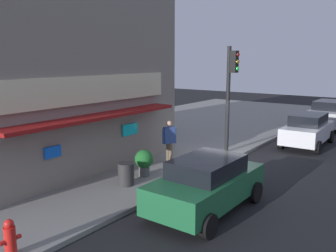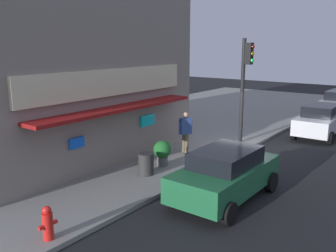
{
  "view_description": "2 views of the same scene",
  "coord_description": "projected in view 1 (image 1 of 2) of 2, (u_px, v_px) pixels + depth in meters",
  "views": [
    {
      "loc": [
        -13.63,
        -6.59,
        4.35
      ],
      "look_at": [
        -1.76,
        2.08,
        1.61
      ],
      "focal_mm": 38.54,
      "sensor_mm": 36.0,
      "label": 1
    },
    {
      "loc": [
        -14.51,
        -6.62,
        4.66
      ],
      "look_at": [
        -2.42,
        2.43,
        1.29
      ],
      "focal_mm": 39.55,
      "sensor_mm": 36.0,
      "label": 2
    }
  ],
  "objects": [
    {
      "name": "fire_hydrant",
      "position": [
        10.0,
        238.0,
        7.77
      ],
      "size": [
        0.49,
        0.25,
        0.84
      ],
      "color": "red",
      "rests_on": "sidewalk"
    },
    {
      "name": "sidewalk",
      "position": [
        127.0,
        142.0,
        18.91
      ],
      "size": [
        40.99,
        12.02,
        0.14
      ],
      "primitive_type": "cube",
      "color": "gray",
      "rests_on": "ground_plane"
    },
    {
      "name": "pedestrian",
      "position": [
        169.0,
        140.0,
        14.71
      ],
      "size": [
        0.57,
        0.45,
        1.74
      ],
      "color": "brown",
      "rests_on": "sidewalk"
    },
    {
      "name": "corner_building",
      "position": [
        21.0,
        69.0,
        14.84
      ],
      "size": [
        10.33,
        9.14,
        7.59
      ],
      "color": "gray",
      "rests_on": "sidewalk"
    },
    {
      "name": "parked_car_green",
      "position": [
        207.0,
        183.0,
        10.37
      ],
      "size": [
        4.07,
        2.04,
        1.58
      ],
      "color": "#1E6038",
      "rests_on": "ground_plane"
    },
    {
      "name": "traffic_light",
      "position": [
        231.0,
        85.0,
        15.99
      ],
      "size": [
        0.32,
        0.58,
        4.77
      ],
      "color": "black",
      "rests_on": "sidewalk"
    },
    {
      "name": "potted_plant_by_doorway",
      "position": [
        144.0,
        161.0,
        13.09
      ],
      "size": [
        0.67,
        0.67,
        0.98
      ],
      "color": "#59595B",
      "rests_on": "sidewalk"
    },
    {
      "name": "ground_plane",
      "position": [
        231.0,
        162.0,
        15.44
      ],
      "size": [
        61.49,
        61.49,
        0.0
      ],
      "primitive_type": "plane",
      "color": "black"
    },
    {
      "name": "trash_can",
      "position": [
        126.0,
        174.0,
        12.17
      ],
      "size": [
        0.55,
        0.55,
        0.77
      ],
      "primitive_type": "cylinder",
      "color": "#2D2D2D",
      "rests_on": "sidewalk"
    },
    {
      "name": "parked_car_silver",
      "position": [
        329.0,
        114.0,
        22.92
      ],
      "size": [
        4.38,
        2.22,
        1.75
      ],
      "color": "#B7B7BC",
      "rests_on": "ground_plane"
    },
    {
      "name": "parked_car_white",
      "position": [
        308.0,
        130.0,
        18.19
      ],
      "size": [
        4.18,
        1.99,
        1.64
      ],
      "color": "silver",
      "rests_on": "ground_plane"
    }
  ]
}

